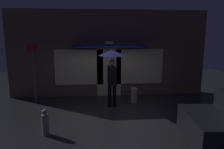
{
  "coord_description": "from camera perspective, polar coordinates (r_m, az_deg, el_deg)",
  "views": [
    {
      "loc": [
        -0.69,
        -7.16,
        2.81
      ],
      "look_at": [
        0.0,
        0.68,
        1.29
      ],
      "focal_mm": 33.49,
      "sensor_mm": 36.0,
      "label": 1
    }
  ],
  "objects": [
    {
      "name": "ground_plane",
      "position": [
        7.73,
        0.42,
        -10.4
      ],
      "size": [
        18.0,
        18.0,
        0.0
      ],
      "primitive_type": "plane",
      "color": "#26262B"
    },
    {
      "name": "building_facade",
      "position": [
        9.57,
        -0.89,
        5.61
      ],
      "size": [
        8.93,
        1.0,
        3.88
      ],
      "color": "brown",
      "rests_on": "ground"
    },
    {
      "name": "person_with_umbrella",
      "position": [
        7.95,
        0.03,
        3.08
      ],
      "size": [
        1.03,
        1.03,
        2.23
      ],
      "rotation": [
        0.0,
        0.0,
        -1.35
      ],
      "color": "black",
      "rests_on": "ground"
    },
    {
      "name": "street_sign_post",
      "position": [
        9.1,
        -20.6,
        1.47
      ],
      "size": [
        0.4,
        0.07,
        2.52
      ],
      "color": "#595B60",
      "rests_on": "ground"
    },
    {
      "name": "sidewalk_bollard",
      "position": [
        8.83,
        6.05,
        -5.64
      ],
      "size": [
        0.29,
        0.29,
        0.61
      ],
      "primitive_type": "cylinder",
      "color": "#B2A899",
      "rests_on": "ground"
    },
    {
      "name": "fire_hydrant",
      "position": [
        6.32,
        -17.73,
        -12.5
      ],
      "size": [
        0.2,
        0.2,
        0.76
      ],
      "color": "gray",
      "rests_on": "ground"
    }
  ]
}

